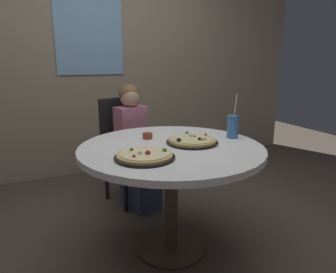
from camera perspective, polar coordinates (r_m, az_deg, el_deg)
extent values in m
plane|color=#4C4238|center=(2.32, 0.55, -19.84)|extent=(8.00, 8.00, 0.00)
cube|color=gray|center=(3.66, -12.33, 16.27)|extent=(5.20, 0.12, 2.90)
cube|color=#8CBFE5|center=(3.58, -14.24, 17.29)|extent=(0.72, 0.02, 0.79)
cylinder|color=white|center=(2.00, 0.60, -2.26)|extent=(1.19, 1.19, 0.04)
cylinder|color=#4C3826|center=(2.13, 0.58, -11.70)|extent=(0.09, 0.09, 0.69)
cylinder|color=#4C3826|center=(2.31, 0.55, -19.64)|extent=(0.48, 0.48, 0.02)
cube|color=black|center=(2.85, -6.82, -3.63)|extent=(0.49, 0.49, 0.04)
cube|color=black|center=(2.93, -8.85, 2.07)|extent=(0.40, 0.14, 0.52)
cylinder|color=black|center=(2.71, -7.81, -9.71)|extent=(0.04, 0.04, 0.41)
cylinder|color=black|center=(2.88, -1.97, -8.07)|extent=(0.04, 0.04, 0.41)
cylinder|color=black|center=(2.99, -11.23, -7.55)|extent=(0.04, 0.04, 0.41)
cylinder|color=black|center=(3.14, -5.73, -6.21)|extent=(0.04, 0.04, 0.41)
cube|color=#3F4766|center=(2.79, -5.01, -8.45)|extent=(0.31, 0.37, 0.45)
cube|color=#CC728C|center=(2.77, -6.83, 0.99)|extent=(0.29, 0.22, 0.44)
sphere|color=tan|center=(2.71, -7.02, 7.17)|extent=(0.17, 0.17, 0.17)
sphere|color=brown|center=(2.73, -7.26, 7.62)|extent=(0.18, 0.18, 0.18)
cylinder|color=black|center=(2.07, 4.41, -1.03)|extent=(0.34, 0.34, 0.01)
cylinder|color=#D8B266|center=(2.06, 4.42, -0.66)|extent=(0.32, 0.32, 0.02)
cylinder|color=beige|center=(2.06, 4.43, -0.36)|extent=(0.28, 0.28, 0.01)
sphere|color=beige|center=(2.09, 4.87, 0.08)|extent=(0.03, 0.03, 0.03)
sphere|color=beige|center=(2.09, 4.18, 0.10)|extent=(0.02, 0.02, 0.02)
sphere|color=beige|center=(2.01, 6.59, -0.49)|extent=(0.03, 0.03, 0.03)
sphere|color=#B2231E|center=(2.14, 6.95, 0.33)|extent=(0.02, 0.02, 0.02)
sphere|color=black|center=(2.02, 5.82, -0.48)|extent=(0.02, 0.02, 0.02)
sphere|color=#387F33|center=(2.18, 3.50, 0.67)|extent=(0.02, 0.02, 0.02)
sphere|color=black|center=(1.98, 2.01, -0.68)|extent=(0.03, 0.03, 0.03)
sphere|color=beige|center=(2.02, 6.68, -0.41)|extent=(0.03, 0.03, 0.03)
cylinder|color=black|center=(1.75, -4.32, -3.85)|extent=(0.34, 0.34, 0.01)
cylinder|color=#D8B266|center=(1.75, -4.33, -3.41)|extent=(0.32, 0.32, 0.02)
cylinder|color=beige|center=(1.74, -4.33, -3.07)|extent=(0.28, 0.28, 0.01)
sphere|color=#B2231E|center=(1.67, -6.28, -3.65)|extent=(0.02, 0.02, 0.02)
sphere|color=#B2231E|center=(1.71, -3.75, -3.06)|extent=(0.03, 0.03, 0.03)
sphere|color=beige|center=(1.72, -5.26, -3.04)|extent=(0.03, 0.03, 0.03)
sphere|color=#387F33|center=(1.79, -6.73, -2.40)|extent=(0.02, 0.02, 0.02)
sphere|color=#387F33|center=(1.76, -0.63, -2.54)|extent=(0.03, 0.03, 0.03)
cylinder|color=#3F72B2|center=(2.23, 11.83, 1.80)|extent=(0.08, 0.08, 0.16)
cylinder|color=white|center=(2.22, 12.23, 4.80)|extent=(0.04, 0.02, 0.22)
cylinder|color=brown|center=(2.17, -3.79, 0.12)|extent=(0.07, 0.07, 0.04)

